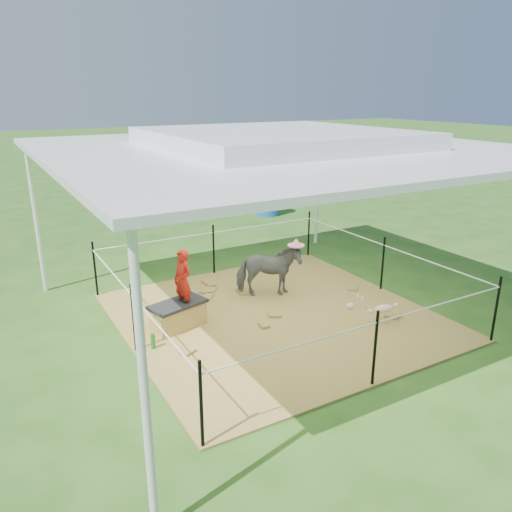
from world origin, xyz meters
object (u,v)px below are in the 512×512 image
woman (182,274)px  trash_barrel (267,198)px  foal (384,307)px  straw_bale (178,316)px  pony (268,271)px  picnic_table_near (182,199)px  distant_person (221,191)px  picnic_table_far (250,178)px  green_bottle (153,341)px

woman → trash_barrel: woman is taller
foal → trash_barrel: bearing=87.1°
straw_bale → pony: pony is taller
picnic_table_near → distant_person: distant_person is taller
picnic_table_far → pony: bearing=-103.1°
straw_bale → foal: bearing=-26.5°
straw_bale → trash_barrel: trash_barrel is taller
foal → picnic_table_far: bearing=85.2°
woman → picnic_table_near: (2.85, 7.24, -0.50)m
picnic_table_near → trash_barrel: bearing=-69.5°
foal → picnic_table_far: 11.38m
woman → foal: bearing=47.5°
straw_bale → distant_person: (4.05, 6.79, 0.39)m
pony → picnic_table_far: bearing=-3.2°
straw_bale → woman: woman is taller
picnic_table_near → foal: bearing=-120.4°
foal → picnic_table_near: (0.14, 8.65, 0.09)m
foal → trash_barrel: size_ratio=0.88×
green_bottle → pony: pony is taller
straw_bale → green_bottle: (-0.55, -0.45, -0.07)m
picnic_table_near → green_bottle: bearing=-143.9°
picnic_table_near → distant_person: 1.21m
woman → picnic_table_near: woman is taller
woman → foal: (2.71, -1.40, -0.58)m
trash_barrel → straw_bale: bearing=-131.4°
picnic_table_near → picnic_table_far: 4.11m
straw_bale → picnic_table_far: 11.39m
green_bottle → pony: (2.35, 0.81, 0.35)m
picnic_table_near → picnic_table_far: (3.51, 2.13, 0.06)m
green_bottle → pony: size_ratio=0.20×
green_bottle → foal: (3.36, -0.95, 0.13)m
foal → straw_bale: bearing=167.3°
green_bottle → picnic_table_far: 12.07m
woman → distant_person: woman is taller
trash_barrel → distant_person: (-0.87, 1.21, 0.09)m
pony → trash_barrel: size_ratio=1.09×
picnic_table_near → picnic_table_far: size_ratio=0.86×
trash_barrel → picnic_table_near: size_ratio=0.58×
trash_barrel → picnic_table_far: trash_barrel is taller
green_bottle → picnic_table_far: size_ratio=0.11×
distant_person → picnic_table_near: bearing=-7.9°
trash_barrel → picnic_table_far: size_ratio=0.50×
straw_bale → pony: (1.80, 0.36, 0.28)m
woman → trash_barrel: 7.38m
pony → picnic_table_far: 10.14m
pony → foal: (1.01, -1.77, -0.22)m
woman → green_bottle: (-0.65, -0.45, -0.72)m
picnic_table_near → woman: bearing=-140.9°
picnic_table_near → distant_person: (1.10, -0.45, 0.23)m
green_bottle → distant_person: distant_person is taller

